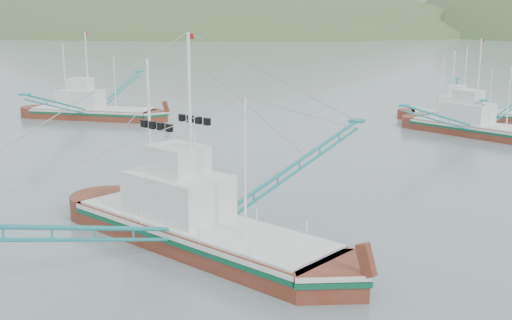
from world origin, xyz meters
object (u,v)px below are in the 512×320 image
(bg_boat_left, at_px, (91,105))
(bg_boat_right, at_px, (479,115))
(bg_boat_far, at_px, (466,106))
(main_boat, at_px, (197,202))

(bg_boat_left, bearing_deg, bg_boat_right, -0.73)
(bg_boat_far, distance_m, bg_boat_left, 43.92)
(bg_boat_far, xyz_separation_m, bg_boat_right, (1.89, -10.21, 0.61))
(main_boat, distance_m, bg_boat_left, 46.00)
(bg_boat_right, distance_m, bg_boat_left, 43.44)
(main_boat, distance_m, bg_boat_far, 50.32)
(bg_boat_far, relative_size, bg_boat_left, 0.84)
(main_boat, xyz_separation_m, bg_boat_far, (10.50, 49.20, -0.85))
(main_boat, relative_size, bg_boat_left, 1.07)
(bg_boat_right, relative_size, bg_boat_left, 0.91)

